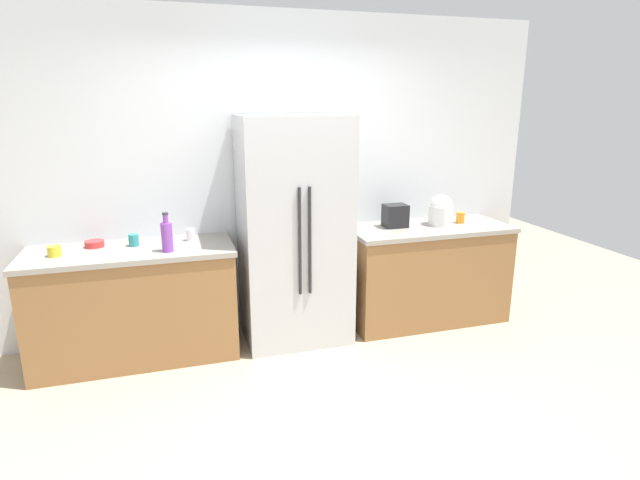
{
  "coord_description": "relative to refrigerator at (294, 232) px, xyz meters",
  "views": [
    {
      "loc": [
        -0.91,
        -2.73,
        2.0
      ],
      "look_at": [
        0.03,
        0.39,
        1.11
      ],
      "focal_mm": 28.78,
      "sensor_mm": 36.0,
      "label": 1
    }
  ],
  "objects": [
    {
      "name": "bottle_a",
      "position": [
        -1.02,
        -0.14,
        0.08
      ],
      "size": [
        0.08,
        0.08,
        0.3
      ],
      "color": "purple",
      "rests_on": "counter_left"
    },
    {
      "name": "cup_c",
      "position": [
        -0.83,
        0.14,
        0.0
      ],
      "size": [
        0.07,
        0.07,
        0.1
      ],
      "primitive_type": "cylinder",
      "color": "white",
      "rests_on": "counter_left"
    },
    {
      "name": "rice_cooker",
      "position": [
        1.38,
        0.04,
        0.09
      ],
      "size": [
        0.22,
        0.22,
        0.28
      ],
      "color": "white",
      "rests_on": "counter_right"
    },
    {
      "name": "counter_left",
      "position": [
        -1.3,
        0.02,
        -0.49
      ],
      "size": [
        1.56,
        0.65,
        0.9
      ],
      "color": "olive",
      "rests_on": "ground_plane"
    },
    {
      "name": "counter_right",
      "position": [
        1.26,
        0.02,
        -0.49
      ],
      "size": [
        1.48,
        0.65,
        0.9
      ],
      "color": "olive",
      "rests_on": "ground_plane"
    },
    {
      "name": "cup_a",
      "position": [
        -1.27,
        0.1,
        0.0
      ],
      "size": [
        0.08,
        0.08,
        0.09
      ],
      "primitive_type": "cylinder",
      "color": "teal",
      "rests_on": "counter_left"
    },
    {
      "name": "bowl_a",
      "position": [
        -1.56,
        0.16,
        -0.02
      ],
      "size": [
        0.14,
        0.14,
        0.05
      ],
      "primitive_type": "cylinder",
      "color": "red",
      "rests_on": "counter_left"
    },
    {
      "name": "ground_plane",
      "position": [
        -0.08,
        -1.29,
        -0.95
      ],
      "size": [
        9.79,
        9.79,
        0.0
      ],
      "primitive_type": "plane",
      "color": "tan"
    },
    {
      "name": "cup_d",
      "position": [
        1.6,
        0.05,
        0.0
      ],
      "size": [
        0.08,
        0.08,
        0.1
      ],
      "primitive_type": "cylinder",
      "color": "orange",
      "rests_on": "counter_right"
    },
    {
      "name": "refrigerator",
      "position": [
        0.0,
        0.0,
        0.0
      ],
      "size": [
        0.88,
        0.66,
        1.89
      ],
      "color": "#B7BABF",
      "rests_on": "ground_plane"
    },
    {
      "name": "cup_b",
      "position": [
        -1.81,
        -0.02,
        -0.01
      ],
      "size": [
        0.1,
        0.1,
        0.08
      ],
      "primitive_type": "cylinder",
      "color": "yellow",
      "rests_on": "counter_left"
    },
    {
      "name": "toaster",
      "position": [
        0.95,
        0.08,
        0.06
      ],
      "size": [
        0.2,
        0.16,
        0.2
      ],
      "primitive_type": "cube",
      "color": "black",
      "rests_on": "counter_right"
    },
    {
      "name": "kitchen_back_panel",
      "position": [
        -0.08,
        0.39,
        0.41
      ],
      "size": [
        4.89,
        0.1,
        2.72
      ],
      "primitive_type": "cube",
      "color": "silver",
      "rests_on": "ground_plane"
    }
  ]
}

